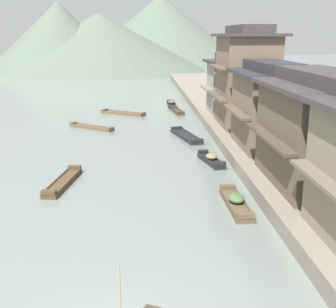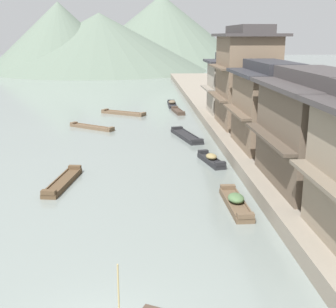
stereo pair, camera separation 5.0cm
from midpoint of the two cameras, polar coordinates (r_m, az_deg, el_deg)
riverbank_right at (r=44.20m, az=16.71°, el=3.69°), size 18.00×110.00×0.83m
boat_moored_nearest at (r=23.35m, az=8.86°, el=-6.24°), size 1.00×4.47×0.72m
boat_moored_second at (r=56.91m, az=0.56°, el=6.55°), size 1.06×5.67×0.69m
boat_moored_third at (r=51.50m, az=1.33°, el=5.57°), size 1.38×4.23×0.45m
boat_moored_far at (r=38.59m, az=2.45°, el=2.33°), size 2.45×5.72×0.48m
boat_midriver_drifting at (r=31.03m, az=5.68°, el=-0.72°), size 1.57×3.68×0.68m
boat_midriver_upstream at (r=50.60m, az=-5.79°, el=5.30°), size 5.24×3.80×0.40m
boat_upstream_distant at (r=43.10m, az=-9.84°, el=3.44°), size 4.58×3.65×0.40m
boat_crossing_west at (r=27.19m, az=-13.44°, el=-3.57°), size 1.66×5.19×0.50m
house_waterfront_second at (r=24.87m, az=19.24°, el=3.01°), size 6.10×8.39×6.14m
house_waterfront_tall at (r=32.47m, az=13.09°, el=6.13°), size 5.30×7.46×6.14m
house_waterfront_narrow at (r=40.14m, az=10.19°, el=9.80°), size 5.61×7.51×8.74m
house_waterfront_far at (r=46.51m, az=8.29°, el=8.98°), size 5.58×5.82×6.14m
hill_far_west at (r=116.72m, az=-13.91°, el=14.56°), size 36.54×36.54×16.89m
hill_far_centre at (r=148.23m, az=-0.80°, el=15.89°), size 55.86×55.86×21.44m
hill_far_east at (r=117.53m, az=-8.83°, el=14.20°), size 55.15×55.15×14.38m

